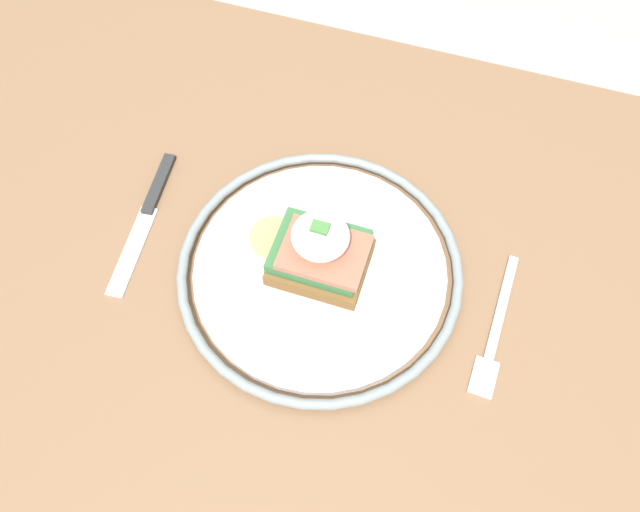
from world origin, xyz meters
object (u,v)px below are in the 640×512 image
at_px(plate, 320,269).
at_px(fork, 495,331).
at_px(knife, 148,210).
at_px(sandwich, 319,250).

relative_size(plate, fork, 1.87).
bearing_deg(knife, sandwich, 176.47).
distance_m(sandwich, knife, 0.20).
bearing_deg(knife, fork, 176.56).
relative_size(sandwich, fork, 0.82).
bearing_deg(sandwich, fork, 176.65).
xyz_separation_m(sandwich, knife, (0.19, -0.01, -0.04)).
height_order(plate, sandwich, sandwich).
bearing_deg(plate, knife, -3.98).
relative_size(plate, knife, 1.61).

